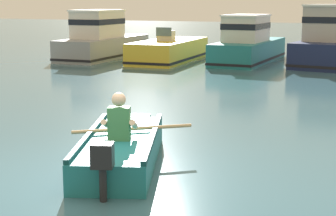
% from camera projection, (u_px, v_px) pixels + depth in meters
% --- Properties ---
extents(ground_plane, '(120.00, 120.00, 0.00)m').
position_uv_depth(ground_plane, '(102.00, 175.00, 8.14)').
color(ground_plane, '#386070').
extents(rowboat_with_person, '(2.04, 3.64, 1.19)m').
position_uv_depth(rowboat_with_person, '(122.00, 148.00, 8.71)').
color(rowboat_with_person, '#1E727A').
rests_on(rowboat_with_person, ground).
extents(moored_boat_grey, '(1.97, 5.88, 2.19)m').
position_uv_depth(moored_boat_grey, '(102.00, 40.00, 24.70)').
color(moored_boat_grey, gray).
rests_on(moored_boat_grey, ground).
extents(moored_boat_yellow, '(2.19, 5.44, 1.48)m').
position_uv_depth(moored_boat_yellow, '(169.00, 51.00, 23.62)').
color(moored_boat_yellow, gold).
rests_on(moored_boat_yellow, ground).
extents(moored_boat_teal, '(2.09, 5.82, 2.02)m').
position_uv_depth(moored_boat_teal, '(248.00, 45.00, 23.04)').
color(moored_boat_teal, '#1E727A').
rests_on(moored_boat_teal, ground).
extents(moored_boat_navy, '(2.83, 5.61, 2.44)m').
position_uv_depth(moored_boat_navy, '(331.00, 43.00, 21.99)').
color(moored_boat_navy, '#19234C').
rests_on(moored_boat_navy, ground).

